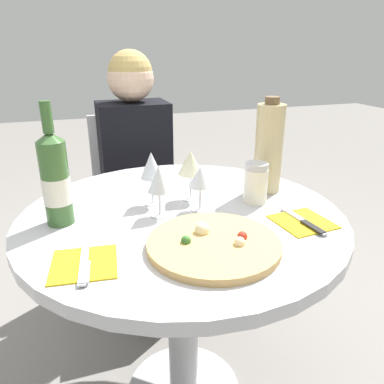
{
  "coord_description": "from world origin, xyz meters",
  "views": [
    {
      "loc": [
        -0.3,
        -1.0,
        1.23
      ],
      "look_at": [
        0.0,
        -0.09,
        0.85
      ],
      "focal_mm": 35.0,
      "sensor_mm": 36.0,
      "label": 1
    }
  ],
  "objects_px": {
    "seated_diner": "(140,192)",
    "pizza_large": "(214,244)",
    "chair_behind_diner": "(136,205)",
    "tall_carafe": "(269,148)",
    "wine_bottle": "(55,180)",
    "dining_table": "(182,252)"
  },
  "relations": [
    {
      "from": "seated_diner",
      "to": "pizza_large",
      "type": "xyz_separation_m",
      "value": [
        0.02,
        -0.9,
        0.19
      ]
    },
    {
      "from": "chair_behind_diner",
      "to": "pizza_large",
      "type": "xyz_separation_m",
      "value": [
        0.02,
        -1.04,
        0.32
      ]
    },
    {
      "from": "seated_diner",
      "to": "pizza_large",
      "type": "relative_size",
      "value": 3.58
    },
    {
      "from": "chair_behind_diner",
      "to": "seated_diner",
      "type": "height_order",
      "value": "seated_diner"
    },
    {
      "from": "tall_carafe",
      "to": "seated_diner",
      "type": "bearing_deg",
      "value": 120.67
    },
    {
      "from": "wine_bottle",
      "to": "chair_behind_diner",
      "type": "bearing_deg",
      "value": 65.93
    },
    {
      "from": "wine_bottle",
      "to": "tall_carafe",
      "type": "height_order",
      "value": "wine_bottle"
    },
    {
      "from": "wine_bottle",
      "to": "tall_carafe",
      "type": "relative_size",
      "value": 1.07
    },
    {
      "from": "dining_table",
      "to": "chair_behind_diner",
      "type": "relative_size",
      "value": 1.09
    },
    {
      "from": "chair_behind_diner",
      "to": "tall_carafe",
      "type": "xyz_separation_m",
      "value": [
        0.34,
        -0.72,
        0.46
      ]
    },
    {
      "from": "chair_behind_diner",
      "to": "wine_bottle",
      "type": "distance_m",
      "value": 0.95
    },
    {
      "from": "chair_behind_diner",
      "to": "seated_diner",
      "type": "bearing_deg",
      "value": 90.0
    },
    {
      "from": "seated_diner",
      "to": "pizza_large",
      "type": "height_order",
      "value": "seated_diner"
    },
    {
      "from": "pizza_large",
      "to": "wine_bottle",
      "type": "bearing_deg",
      "value": 143.05
    },
    {
      "from": "seated_diner",
      "to": "wine_bottle",
      "type": "relative_size",
      "value": 3.52
    },
    {
      "from": "tall_carafe",
      "to": "chair_behind_diner",
      "type": "bearing_deg",
      "value": 115.43
    },
    {
      "from": "tall_carafe",
      "to": "pizza_large",
      "type": "bearing_deg",
      "value": -135.58
    },
    {
      "from": "pizza_large",
      "to": "wine_bottle",
      "type": "xyz_separation_m",
      "value": [
        -0.36,
        0.27,
        0.12
      ]
    },
    {
      "from": "chair_behind_diner",
      "to": "dining_table",
      "type": "bearing_deg",
      "value": 90.55
    },
    {
      "from": "dining_table",
      "to": "chair_behind_diner",
      "type": "xyz_separation_m",
      "value": [
        -0.01,
        0.81,
        -0.17
      ]
    },
    {
      "from": "dining_table",
      "to": "wine_bottle",
      "type": "bearing_deg",
      "value": 173.16
    },
    {
      "from": "wine_bottle",
      "to": "dining_table",
      "type": "bearing_deg",
      "value": -6.84
    }
  ]
}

